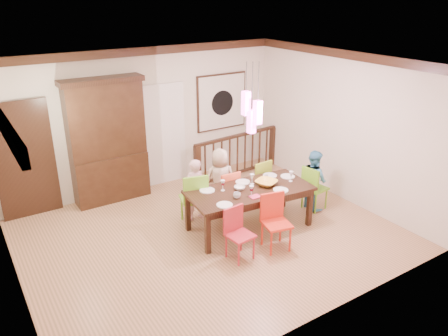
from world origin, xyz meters
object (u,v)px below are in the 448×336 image
dining_table (250,193)px  balustrade (237,154)px  person_far_left (195,190)px  person_end_right (313,179)px  chair_far_left (193,194)px  person_far_mid (220,180)px  chair_end_right (315,185)px  china_hutch (107,141)px

dining_table → balustrade: balustrade is taller
balustrade → person_far_left: bearing=-149.4°
person_far_left → balustrade: bearing=-150.1°
person_end_right → chair_far_left: bearing=78.2°
balustrade → person_far_mid: person_far_mid is taller
dining_table → chair_far_left: chair_far_left is taller
dining_table → chair_end_right: chair_end_right is taller
chair_end_right → person_far_mid: 1.81m
chair_far_left → china_hutch: 2.08m
balustrade → person_far_left: (-1.83, -1.30, 0.08)m
person_far_left → person_end_right: person_far_left is taller
dining_table → person_far_left: bearing=134.6°
chair_end_right → person_far_left: bearing=60.1°
chair_end_right → person_far_mid: (-1.53, 0.96, 0.11)m
china_hutch → balustrade: china_hutch is taller
dining_table → person_end_right: person_end_right is taller
china_hutch → person_far_left: 2.02m
balustrade → person_far_mid: size_ratio=1.90×
person_far_left → person_far_mid: person_far_mid is taller
chair_end_right → balustrade: (-0.30, 2.17, 0.00)m
dining_table → person_far_mid: size_ratio=1.84×
person_end_right → balustrade: bearing=13.7°
chair_end_right → person_far_left: 2.30m
dining_table → balustrade: 2.42m
dining_table → person_far_mid: person_far_mid is taller
china_hutch → person_far_left: (0.98, -1.65, -0.64)m
chair_end_right → china_hutch: size_ratio=0.36×
balustrade → chair_far_left: bearing=-148.4°
person_end_right → person_far_mid: bearing=65.3°
chair_end_right → china_hutch: bearing=43.4°
china_hutch → person_end_right: (3.11, -2.46, -0.64)m
person_far_mid → balustrade: bearing=-118.2°
chair_far_left → balustrade: chair_far_left is taller
person_end_right → dining_table: bearing=95.2°
person_end_right → china_hutch: bearing=57.2°
dining_table → person_end_right: 1.49m
china_hutch → person_far_left: bearing=-59.2°
chair_far_left → person_far_mid: 0.72m
person_far_left → person_end_right: 2.28m
chair_end_right → china_hutch: 4.07m
china_hutch → balustrade: size_ratio=1.05×
chair_end_right → balustrade: 2.19m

